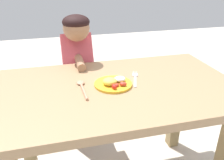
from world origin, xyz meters
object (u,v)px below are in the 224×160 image
at_px(plate, 113,83).
at_px(spoon, 82,87).
at_px(person, 79,80).
at_px(fork, 135,78).

relative_size(plate, spoon, 0.94).
xyz_separation_m(spoon, person, (0.03, 0.49, -0.18)).
height_order(plate, person, person).
relative_size(fork, person, 0.20).
bearing_deg(fork, person, 51.28).
bearing_deg(spoon, plate, -97.64).
bearing_deg(spoon, person, -5.74).
xyz_separation_m(plate, person, (-0.14, 0.51, -0.19)).
relative_size(plate, fork, 0.99).
height_order(plate, spoon, plate).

